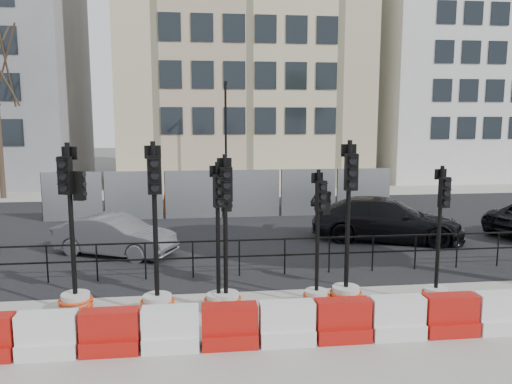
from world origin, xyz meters
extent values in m
plane|color=#51514C|center=(0.00, 0.00, 0.00)|extent=(120.00, 120.00, 0.00)
cube|color=gray|center=(0.00, -3.00, 0.01)|extent=(40.00, 6.00, 0.02)
cube|color=black|center=(0.00, 7.00, 0.01)|extent=(40.00, 14.00, 0.03)
cube|color=gray|center=(0.00, 16.00, 0.01)|extent=(40.00, 4.00, 0.02)
cube|color=beige|center=(2.00, 22.00, 9.00)|extent=(15.00, 10.00, 18.00)
cube|color=silver|center=(17.00, 22.00, 8.00)|extent=(12.00, 9.00, 16.00)
cylinder|color=black|center=(-4.80, 1.20, 0.50)|extent=(0.04, 0.04, 1.00)
cylinder|color=black|center=(-3.60, 1.20, 0.50)|extent=(0.04, 0.04, 1.00)
cylinder|color=black|center=(-2.40, 1.20, 0.50)|extent=(0.04, 0.04, 1.00)
cylinder|color=black|center=(-1.20, 1.20, 0.50)|extent=(0.04, 0.04, 1.00)
cylinder|color=black|center=(0.00, 1.20, 0.50)|extent=(0.04, 0.04, 1.00)
cylinder|color=black|center=(1.20, 1.20, 0.50)|extent=(0.04, 0.04, 1.00)
cylinder|color=black|center=(2.40, 1.20, 0.50)|extent=(0.04, 0.04, 1.00)
cylinder|color=black|center=(3.60, 1.20, 0.50)|extent=(0.04, 0.04, 1.00)
cylinder|color=black|center=(4.80, 1.20, 0.50)|extent=(0.04, 0.04, 1.00)
cylinder|color=black|center=(6.00, 1.20, 0.50)|extent=(0.04, 0.04, 1.00)
cylinder|color=black|center=(7.20, 1.20, 0.50)|extent=(0.04, 0.04, 1.00)
cube|color=black|center=(0.00, 1.20, 0.98)|extent=(18.00, 0.04, 0.04)
cube|color=black|center=(0.00, 1.20, 0.55)|extent=(18.00, 0.04, 0.04)
cube|color=#919398|center=(-6.00, 9.00, 1.00)|extent=(2.30, 0.05, 2.00)
cylinder|color=black|center=(-7.15, 9.00, 1.00)|extent=(0.05, 0.05, 2.00)
cube|color=#919398|center=(-3.60, 9.00, 1.00)|extent=(2.30, 0.05, 2.00)
cylinder|color=black|center=(-4.75, 9.00, 1.00)|extent=(0.05, 0.05, 2.00)
cube|color=#919398|center=(-1.20, 9.00, 1.00)|extent=(2.30, 0.05, 2.00)
cylinder|color=black|center=(-2.35, 9.00, 1.00)|extent=(0.05, 0.05, 2.00)
cube|color=#919398|center=(1.20, 9.00, 1.00)|extent=(2.30, 0.05, 2.00)
cylinder|color=black|center=(0.05, 9.00, 1.00)|extent=(0.05, 0.05, 2.00)
cube|color=#919398|center=(3.60, 9.00, 1.00)|extent=(2.30, 0.05, 2.00)
cylinder|color=black|center=(2.45, 9.00, 1.00)|extent=(0.05, 0.05, 2.00)
cube|color=#919398|center=(6.00, 9.00, 1.00)|extent=(2.30, 0.05, 2.00)
cylinder|color=black|center=(4.85, 9.00, 1.00)|extent=(0.05, 0.05, 2.00)
cube|color=#CB3C0D|center=(-4.00, 10.50, 0.40)|extent=(1.00, 0.40, 0.80)
cube|color=#CB3C0D|center=(-2.00, 10.50, 0.40)|extent=(1.00, 0.40, 0.80)
cube|color=#CB3C0D|center=(0.00, 10.50, 0.40)|extent=(1.00, 0.40, 0.80)
cube|color=#CB3C0D|center=(2.00, 10.50, 0.40)|extent=(1.00, 0.40, 0.80)
cube|color=#CB3C0D|center=(4.00, 10.50, 0.40)|extent=(1.00, 0.40, 0.80)
cube|color=#CB3C0D|center=(6.00, 10.50, 0.40)|extent=(1.00, 0.40, 0.80)
cylinder|color=black|center=(0.50, 15.00, 3.00)|extent=(0.12, 0.12, 6.00)
cube|color=black|center=(0.50, 14.75, 5.90)|extent=(0.12, 0.50, 0.12)
cube|color=white|center=(-3.67, -2.80, 0.15)|extent=(1.00, 0.50, 0.30)
cube|color=white|center=(-3.67, -2.80, 0.55)|extent=(1.00, 0.35, 0.50)
cube|color=#AA1B0D|center=(-2.62, -2.80, 0.15)|extent=(1.00, 0.50, 0.30)
cube|color=#AA1B0D|center=(-2.62, -2.80, 0.55)|extent=(1.00, 0.35, 0.50)
cube|color=white|center=(-1.58, -2.80, 0.15)|extent=(1.00, 0.50, 0.30)
cube|color=white|center=(-1.58, -2.80, 0.55)|extent=(1.00, 0.35, 0.50)
cube|color=#AA1B0D|center=(-0.52, -2.80, 0.15)|extent=(1.00, 0.50, 0.30)
cube|color=#AA1B0D|center=(-0.52, -2.80, 0.55)|extent=(1.00, 0.35, 0.50)
cube|color=white|center=(0.53, -2.80, 0.15)|extent=(1.00, 0.50, 0.30)
cube|color=white|center=(0.53, -2.80, 0.55)|extent=(1.00, 0.35, 0.50)
cube|color=#AA1B0D|center=(1.58, -2.80, 0.15)|extent=(1.00, 0.50, 0.30)
cube|color=#AA1B0D|center=(1.58, -2.80, 0.55)|extent=(1.00, 0.35, 0.50)
cube|color=white|center=(2.63, -2.80, 0.15)|extent=(1.00, 0.50, 0.30)
cube|color=white|center=(2.63, -2.80, 0.55)|extent=(1.00, 0.35, 0.50)
cube|color=#AA1B0D|center=(3.67, -2.80, 0.15)|extent=(1.00, 0.50, 0.30)
cube|color=#AA1B0D|center=(3.67, -2.80, 0.55)|extent=(1.00, 0.35, 0.50)
cube|color=white|center=(4.73, -2.80, 0.15)|extent=(1.00, 0.50, 0.30)
cube|color=white|center=(4.73, -2.80, 0.55)|extent=(1.00, 0.35, 0.50)
cylinder|color=beige|center=(-3.66, -0.84, 0.22)|extent=(0.59, 0.59, 0.44)
torus|color=red|center=(-3.66, -0.84, 0.13)|extent=(0.71, 0.71, 0.05)
torus|color=red|center=(-3.66, -0.84, 0.22)|extent=(0.71, 0.71, 0.05)
torus|color=red|center=(-3.66, -0.84, 0.31)|extent=(0.71, 0.71, 0.05)
cylinder|color=black|center=(-3.66, -0.84, 1.98)|extent=(0.10, 0.10, 3.30)
cube|color=black|center=(-3.70, -0.96, 2.97)|extent=(0.30, 0.23, 0.77)
cylinder|color=black|center=(-3.73, -1.05, 2.72)|extent=(0.17, 0.10, 0.16)
cylinder|color=black|center=(-3.73, -1.05, 2.97)|extent=(0.17, 0.10, 0.16)
cylinder|color=black|center=(-3.73, -1.05, 3.21)|extent=(0.17, 0.10, 0.16)
cube|color=black|center=(-3.64, -0.78, 3.41)|extent=(0.32, 0.13, 0.26)
cube|color=black|center=(-3.45, -0.90, 2.75)|extent=(0.25, 0.20, 0.60)
cylinder|color=beige|center=(-1.93, -1.16, 0.22)|extent=(0.60, 0.60, 0.44)
torus|color=red|center=(-1.93, -1.16, 0.13)|extent=(0.72, 0.72, 0.06)
torus|color=red|center=(-1.93, -1.16, 0.22)|extent=(0.72, 0.72, 0.06)
torus|color=red|center=(-1.93, -1.16, 0.31)|extent=(0.72, 0.72, 0.06)
cylinder|color=black|center=(-1.93, -1.16, 1.99)|extent=(0.10, 0.10, 3.32)
cube|color=black|center=(-1.91, -1.29, 2.99)|extent=(0.29, 0.20, 0.78)
cylinder|color=black|center=(-1.89, -1.38, 2.75)|extent=(0.17, 0.08, 0.17)
cylinder|color=black|center=(-1.89, -1.38, 2.99)|extent=(0.17, 0.08, 0.17)
cylinder|color=black|center=(-1.89, -1.38, 3.23)|extent=(0.17, 0.08, 0.17)
cube|color=black|center=(-1.94, -1.09, 3.43)|extent=(0.33, 0.09, 0.27)
cylinder|color=beige|center=(-0.64, -1.09, 0.20)|extent=(0.53, 0.53, 0.39)
torus|color=red|center=(-0.64, -1.09, 0.12)|extent=(0.63, 0.63, 0.05)
torus|color=red|center=(-0.64, -1.09, 0.20)|extent=(0.63, 0.63, 0.05)
torus|color=red|center=(-0.64, -1.09, 0.27)|extent=(0.63, 0.63, 0.05)
cylinder|color=black|center=(-0.64, -1.09, 1.76)|extent=(0.09, 0.09, 2.93)
cube|color=black|center=(-0.61, -1.20, 2.63)|extent=(0.26, 0.19, 0.68)
cylinder|color=black|center=(-0.59, -1.28, 2.42)|extent=(0.15, 0.09, 0.15)
cylinder|color=black|center=(-0.59, -1.28, 2.63)|extent=(0.15, 0.09, 0.15)
cylinder|color=black|center=(-0.59, -1.28, 2.85)|extent=(0.15, 0.09, 0.15)
cube|color=black|center=(-0.66, -1.03, 3.02)|extent=(0.29, 0.11, 0.23)
cube|color=black|center=(-0.46, -1.04, 2.44)|extent=(0.22, 0.17, 0.54)
cylinder|color=beige|center=(-0.49, -1.10, 0.20)|extent=(0.55, 0.55, 0.41)
torus|color=red|center=(-0.49, -1.10, 0.12)|extent=(0.67, 0.67, 0.05)
torus|color=red|center=(-0.49, -1.10, 0.20)|extent=(0.67, 0.67, 0.05)
torus|color=red|center=(-0.49, -1.10, 0.29)|extent=(0.67, 0.67, 0.05)
cylinder|color=black|center=(-0.49, -1.10, 1.84)|extent=(0.09, 0.09, 3.07)
cube|color=black|center=(-0.47, -1.22, 2.76)|extent=(0.26, 0.17, 0.72)
cylinder|color=black|center=(-0.46, -1.30, 2.54)|extent=(0.16, 0.07, 0.15)
cylinder|color=black|center=(-0.46, -1.30, 2.76)|extent=(0.16, 0.07, 0.15)
cylinder|color=black|center=(-0.46, -1.30, 2.99)|extent=(0.16, 0.07, 0.15)
cube|color=black|center=(-0.50, -1.04, 3.17)|extent=(0.31, 0.07, 0.25)
cylinder|color=beige|center=(1.51, -1.06, 0.18)|extent=(0.50, 0.50, 0.37)
torus|color=red|center=(1.51, -1.06, 0.11)|extent=(0.60, 0.60, 0.05)
torus|color=red|center=(1.51, -1.06, 0.18)|extent=(0.60, 0.60, 0.05)
torus|color=red|center=(1.51, -1.06, 0.26)|extent=(0.60, 0.60, 0.05)
cylinder|color=black|center=(1.51, -1.06, 1.65)|extent=(0.08, 0.08, 2.76)
cube|color=black|center=(1.54, -1.16, 2.48)|extent=(0.25, 0.19, 0.64)
cylinder|color=black|center=(1.56, -1.23, 2.28)|extent=(0.15, 0.09, 0.14)
cylinder|color=black|center=(1.56, -1.23, 2.48)|extent=(0.15, 0.09, 0.14)
cylinder|color=black|center=(1.56, -1.23, 2.68)|extent=(0.15, 0.09, 0.14)
cube|color=black|center=(1.49, -1.00, 2.85)|extent=(0.27, 0.11, 0.22)
cube|color=black|center=(1.68, -1.00, 2.30)|extent=(0.21, 0.17, 0.51)
cylinder|color=beige|center=(2.15, -1.11, 0.22)|extent=(0.60, 0.60, 0.44)
torus|color=red|center=(2.15, -1.11, 0.13)|extent=(0.72, 0.72, 0.06)
torus|color=red|center=(2.15, -1.11, 0.22)|extent=(0.72, 0.72, 0.06)
torus|color=red|center=(2.15, -1.11, 0.31)|extent=(0.72, 0.72, 0.06)
cylinder|color=black|center=(2.15, -1.11, 1.99)|extent=(0.10, 0.10, 3.32)
cube|color=black|center=(2.16, -1.24, 2.99)|extent=(0.27, 0.16, 0.78)
cylinder|color=black|center=(2.16, -1.33, 2.75)|extent=(0.17, 0.06, 0.17)
cylinder|color=black|center=(2.16, -1.33, 2.99)|extent=(0.17, 0.06, 0.17)
cylinder|color=black|center=(2.16, -1.33, 3.23)|extent=(0.17, 0.06, 0.17)
cube|color=black|center=(2.15, -1.05, 3.43)|extent=(0.33, 0.04, 0.27)
cylinder|color=beige|center=(4.18, -1.23, 0.19)|extent=(0.51, 0.51, 0.38)
torus|color=red|center=(4.18, -1.23, 0.11)|extent=(0.61, 0.61, 0.05)
torus|color=red|center=(4.18, -1.23, 0.19)|extent=(0.61, 0.61, 0.05)
torus|color=red|center=(4.18, -1.23, 0.26)|extent=(0.61, 0.61, 0.05)
cylinder|color=black|center=(4.18, -1.23, 1.69)|extent=(0.08, 0.08, 2.82)
cube|color=black|center=(4.20, -1.34, 2.54)|extent=(0.24, 0.16, 0.66)
cylinder|color=black|center=(4.21, -1.41, 2.33)|extent=(0.15, 0.07, 0.14)
cylinder|color=black|center=(4.21, -1.41, 2.54)|extent=(0.15, 0.07, 0.14)
cylinder|color=black|center=(4.21, -1.41, 2.74)|extent=(0.15, 0.07, 0.14)
cube|color=black|center=(4.18, -1.17, 2.91)|extent=(0.28, 0.07, 0.23)
imported|color=#535257|center=(-3.54, 3.70, 0.61)|extent=(4.12, 4.69, 1.22)
imported|color=black|center=(5.27, 4.52, 0.73)|extent=(5.08, 6.24, 1.45)
camera|label=1|loc=(-1.07, -11.33, 4.11)|focal=35.00mm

